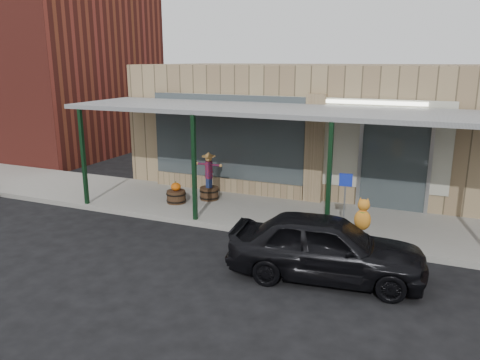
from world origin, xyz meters
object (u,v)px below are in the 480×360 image
at_px(handicap_sign, 345,195).
at_px(parked_sedan, 326,246).
at_px(barrel_scarecrow, 209,184).
at_px(barrel_pumpkin, 176,195).

distance_m(handicap_sign, parked_sedan, 2.34).
bearing_deg(barrel_scarecrow, handicap_sign, -30.28).
height_order(handicap_sign, parked_sedan, handicap_sign).
bearing_deg(barrel_pumpkin, handicap_sign, -6.73).
height_order(barrel_pumpkin, handicap_sign, handicap_sign).
bearing_deg(parked_sedan, barrel_scarecrow, 44.58).
xyz_separation_m(barrel_scarecrow, handicap_sign, (4.40, -1.33, 0.49)).
xyz_separation_m(barrel_pumpkin, handicap_sign, (5.16, -0.61, 0.75)).
distance_m(barrel_pumpkin, parked_sedan, 6.00).
bearing_deg(barrel_scarecrow, parked_sedan, -52.45).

